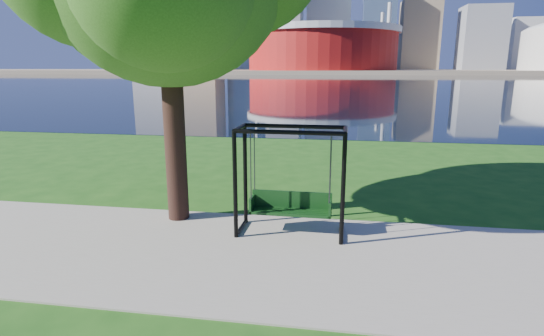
# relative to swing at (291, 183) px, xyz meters

# --- Properties ---
(ground) EXTENTS (900.00, 900.00, 0.00)m
(ground) POSITION_rel_swing_xyz_m (-0.29, -0.63, -1.03)
(ground) COLOR #1E5114
(ground) RESTS_ON ground
(path) EXTENTS (120.00, 4.00, 0.03)m
(path) POSITION_rel_swing_xyz_m (-0.29, -1.13, -1.01)
(path) COLOR #9E937F
(path) RESTS_ON ground
(river) EXTENTS (900.00, 180.00, 0.02)m
(river) POSITION_rel_swing_xyz_m (-0.29, 101.37, -1.02)
(river) COLOR black
(river) RESTS_ON ground
(far_bank) EXTENTS (900.00, 228.00, 2.00)m
(far_bank) POSITION_rel_swing_xyz_m (-0.29, 305.37, -0.03)
(far_bank) COLOR #937F60
(far_bank) RESTS_ON ground
(stadium) EXTENTS (83.00, 83.00, 32.00)m
(stadium) POSITION_rel_swing_xyz_m (-10.29, 234.37, 13.20)
(stadium) COLOR maroon
(stadium) RESTS_ON far_bank
(skyline) EXTENTS (392.00, 66.00, 96.50)m
(skyline) POSITION_rel_swing_xyz_m (-4.55, 318.77, 34.86)
(skyline) COLOR gray
(skyline) RESTS_ON far_bank
(swing) EXTENTS (2.08, 0.92, 2.12)m
(swing) POSITION_rel_swing_xyz_m (0.00, 0.00, 0.00)
(swing) COLOR black
(swing) RESTS_ON ground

